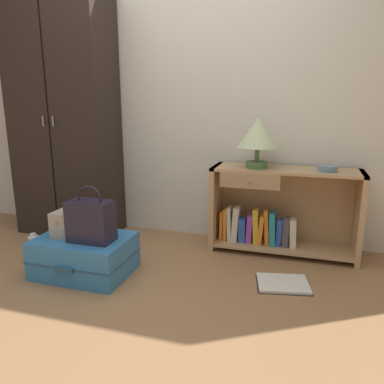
{
  "coord_description": "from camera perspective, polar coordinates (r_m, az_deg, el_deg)",
  "views": [
    {
      "loc": [
        1.04,
        -1.77,
        1.23
      ],
      "look_at": [
        0.24,
        0.88,
        0.55
      ],
      "focal_mm": 35.04,
      "sensor_mm": 36.0,
      "label": 1
    }
  ],
  "objects": [
    {
      "name": "ground_plane",
      "position": [
        2.4,
        -12.15,
        -17.41
      ],
      "size": [
        9.0,
        9.0,
        0.0
      ],
      "primitive_type": "plane",
      "color": "#9E7047"
    },
    {
      "name": "back_wall",
      "position": [
        3.44,
        -0.74,
        14.96
      ],
      "size": [
        6.4,
        0.1,
        2.6
      ],
      "primitive_type": "cube",
      "color": "silver",
      "rests_on": "ground_plane"
    },
    {
      "name": "wardrobe",
      "position": [
        3.66,
        -18.8,
        10.36
      ],
      "size": [
        0.92,
        0.47,
        2.11
      ],
      "color": "black",
      "rests_on": "ground_plane"
    },
    {
      "name": "bookshelf",
      "position": [
        3.16,
        12.83,
        -2.98
      ],
      "size": [
        1.17,
        0.38,
        0.7
      ],
      "color": "tan",
      "rests_on": "ground_plane"
    },
    {
      "name": "table_lamp",
      "position": [
        3.02,
        10.0,
        8.65
      ],
      "size": [
        0.32,
        0.32,
        0.4
      ],
      "color": "#4C7542",
      "rests_on": "bookshelf"
    },
    {
      "name": "bowl",
      "position": [
        3.03,
        19.92,
        3.39
      ],
      "size": [
        0.15,
        0.15,
        0.04
      ],
      "primitive_type": "cylinder",
      "color": "slate",
      "rests_on": "bookshelf"
    },
    {
      "name": "suitcase_large",
      "position": [
        2.85,
        -16.0,
        -9.25
      ],
      "size": [
        0.66,
        0.51,
        0.28
      ],
      "color": "teal",
      "rests_on": "ground_plane"
    },
    {
      "name": "train_case",
      "position": [
        2.81,
        -17.37,
        -4.71
      ],
      "size": [
        0.31,
        0.2,
        0.25
      ],
      "color": "#A89E8E",
      "rests_on": "suitcase_large"
    },
    {
      "name": "handbag",
      "position": [
        2.68,
        -15.13,
        -4.23
      ],
      "size": [
        0.3,
        0.18,
        0.4
      ],
      "color": "#231E2D",
      "rests_on": "suitcase_large"
    },
    {
      "name": "bottle",
      "position": [
        3.21,
        -22.86,
        -7.84
      ],
      "size": [
        0.08,
        0.08,
        0.22
      ],
      "color": "white",
      "rests_on": "ground_plane"
    },
    {
      "name": "open_book_on_floor",
      "position": [
        2.71,
        13.67,
        -13.4
      ],
      "size": [
        0.4,
        0.35,
        0.02
      ],
      "color": "white",
      "rests_on": "ground_plane"
    }
  ]
}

